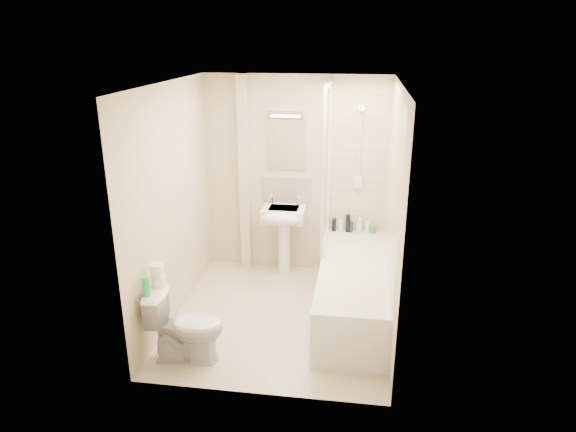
# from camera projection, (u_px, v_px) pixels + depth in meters

# --- Properties ---
(floor) EXTENTS (2.50, 2.50, 0.00)m
(floor) POSITION_uv_depth(u_px,v_px,m) (280.00, 316.00, 5.43)
(floor) COLOR beige
(floor) RESTS_ON ground
(wall_back) EXTENTS (2.20, 0.02, 2.40)m
(wall_back) POSITION_uv_depth(u_px,v_px,m) (296.00, 176.00, 6.19)
(wall_back) COLOR beige
(wall_back) RESTS_ON ground
(wall_left) EXTENTS (0.02, 2.50, 2.40)m
(wall_left) POSITION_uv_depth(u_px,v_px,m) (172.00, 204.00, 5.18)
(wall_left) COLOR beige
(wall_left) RESTS_ON ground
(wall_right) EXTENTS (0.02, 2.50, 2.40)m
(wall_right) POSITION_uv_depth(u_px,v_px,m) (393.00, 214.00, 4.88)
(wall_right) COLOR beige
(wall_right) RESTS_ON ground
(ceiling) EXTENTS (2.20, 2.50, 0.02)m
(ceiling) POSITION_uv_depth(u_px,v_px,m) (279.00, 83.00, 4.63)
(ceiling) COLOR white
(ceiling) RESTS_ON wall_back
(tile_back) EXTENTS (0.70, 0.01, 1.75)m
(tile_back) POSITION_uv_depth(u_px,v_px,m) (359.00, 160.00, 6.01)
(tile_back) COLOR beige
(tile_back) RESTS_ON wall_back
(tile_right) EXTENTS (0.01, 2.10, 1.75)m
(tile_right) POSITION_uv_depth(u_px,v_px,m) (393.00, 186.00, 4.99)
(tile_right) COLOR beige
(tile_right) RESTS_ON wall_right
(pipe_boxing) EXTENTS (0.12, 0.12, 2.40)m
(pipe_boxing) POSITION_uv_depth(u_px,v_px,m) (244.00, 176.00, 6.22)
(pipe_boxing) COLOR beige
(pipe_boxing) RESTS_ON ground
(splashback) EXTENTS (0.60, 0.02, 0.30)m
(splashback) POSITION_uv_depth(u_px,v_px,m) (286.00, 190.00, 6.26)
(splashback) COLOR beige
(splashback) RESTS_ON wall_back
(mirror) EXTENTS (0.46, 0.01, 0.60)m
(mirror) POSITION_uv_depth(u_px,v_px,m) (286.00, 145.00, 6.07)
(mirror) COLOR white
(mirror) RESTS_ON wall_back
(strip_light) EXTENTS (0.42, 0.07, 0.07)m
(strip_light) POSITION_uv_depth(u_px,v_px,m) (286.00, 114.00, 5.93)
(strip_light) COLOR silver
(strip_light) RESTS_ON wall_back
(bathtub) EXTENTS (0.70, 2.10, 0.55)m
(bathtub) POSITION_uv_depth(u_px,v_px,m) (353.00, 288.00, 5.42)
(bathtub) COLOR white
(bathtub) RESTS_ON ground
(shower_screen) EXTENTS (0.04, 0.92, 1.80)m
(shower_screen) POSITION_uv_depth(u_px,v_px,m) (327.00, 166.00, 5.64)
(shower_screen) COLOR white
(shower_screen) RESTS_ON bathtub
(shower_fixture) EXTENTS (0.10, 0.16, 0.99)m
(shower_fixture) POSITION_uv_depth(u_px,v_px,m) (359.00, 151.00, 5.93)
(shower_fixture) COLOR white
(shower_fixture) RESTS_ON wall_back
(pedestal_sink) EXTENTS (0.51, 0.47, 0.98)m
(pedestal_sink) POSITION_uv_depth(u_px,v_px,m) (283.00, 222.00, 6.16)
(pedestal_sink) COLOR white
(pedestal_sink) RESTS_ON ground
(bottle_black_a) EXTENTS (0.05, 0.05, 0.16)m
(bottle_black_a) POSITION_uv_depth(u_px,v_px,m) (334.00, 225.00, 6.24)
(bottle_black_a) COLOR black
(bottle_black_a) RESTS_ON bathtub
(bottle_white_a) EXTENTS (0.06, 0.06, 0.14)m
(bottle_white_a) POSITION_uv_depth(u_px,v_px,m) (341.00, 226.00, 6.23)
(bottle_white_a) COLOR white
(bottle_white_a) RESTS_ON bathtub
(bottle_black_b) EXTENTS (0.06, 0.06, 0.22)m
(bottle_black_b) POSITION_uv_depth(u_px,v_px,m) (348.00, 223.00, 6.20)
(bottle_black_b) COLOR black
(bottle_black_b) RESTS_ON bathtub
(bottle_blue) EXTENTS (0.05, 0.05, 0.13)m
(bottle_blue) POSITION_uv_depth(u_px,v_px,m) (351.00, 227.00, 6.21)
(bottle_blue) COLOR navy
(bottle_blue) RESTS_ON bathtub
(bottle_cream) EXTENTS (0.06, 0.06, 0.19)m
(bottle_cream) POSITION_uv_depth(u_px,v_px,m) (360.00, 225.00, 6.19)
(bottle_cream) COLOR beige
(bottle_cream) RESTS_ON bathtub
(bottle_white_b) EXTENTS (0.05, 0.05, 0.15)m
(bottle_white_b) POSITION_uv_depth(u_px,v_px,m) (367.00, 227.00, 6.18)
(bottle_white_b) COLOR white
(bottle_white_b) RESTS_ON bathtub
(bottle_green) EXTENTS (0.07, 0.07, 0.10)m
(bottle_green) POSITION_uv_depth(u_px,v_px,m) (373.00, 229.00, 6.18)
(bottle_green) COLOR green
(bottle_green) RESTS_ON bathtub
(toilet) EXTENTS (0.45, 0.71, 0.68)m
(toilet) POSITION_uv_depth(u_px,v_px,m) (186.00, 326.00, 4.62)
(toilet) COLOR white
(toilet) RESTS_ON ground
(toilet_roll_lower) EXTENTS (0.12, 0.12, 0.10)m
(toilet_roll_lower) POSITION_uv_depth(u_px,v_px,m) (158.00, 281.00, 4.60)
(toilet_roll_lower) COLOR white
(toilet_roll_lower) RESTS_ON toilet
(toilet_roll_upper) EXTENTS (0.12, 0.12, 0.11)m
(toilet_roll_upper) POSITION_uv_depth(u_px,v_px,m) (157.00, 270.00, 4.57)
(toilet_roll_upper) COLOR white
(toilet_roll_upper) RESTS_ON toilet_roll_lower
(green_bottle) EXTENTS (0.06, 0.06, 0.18)m
(green_bottle) POSITION_uv_depth(u_px,v_px,m) (146.00, 287.00, 4.42)
(green_bottle) COLOR green
(green_bottle) RESTS_ON toilet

